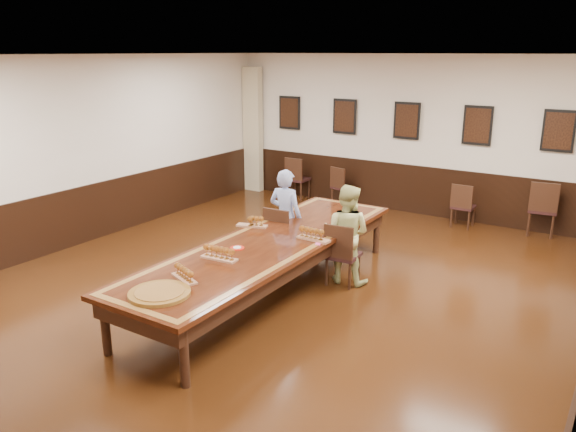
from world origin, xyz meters
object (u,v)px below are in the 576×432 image
Objects in this scene: spare_chair_d at (543,208)px; conference_table at (268,252)px; person_man at (286,217)px; chair_man at (282,235)px; person_woman at (346,234)px; spare_chair_b at (343,186)px; spare_chair_a at (298,178)px; chair_woman at (343,253)px; carved_platter at (160,293)px; spare_chair_c at (463,205)px.

conference_table is (-2.72, -4.83, 0.10)m from spare_chair_d.
conference_table is at bearing 108.55° from person_man.
chair_man is 0.93× the size of spare_chair_d.
chair_man is at bearing -8.76° from person_woman.
person_woman is (-2.03, -3.86, 0.21)m from spare_chair_d.
person_woman reaches higher than spare_chair_b.
chair_man is 0.99× the size of spare_chair_a.
person_man is (-3.19, -3.68, 0.24)m from spare_chair_d.
spare_chair_b is 0.17× the size of conference_table.
carved_platter is (-0.70, -2.92, 0.31)m from chair_woman.
chair_man reaches higher than carved_platter.
chair_woman is at bearing 51.23° from conference_table.
spare_chair_b is at bearing -80.30° from person_man.
spare_chair_a is 1.14m from spare_chair_b.
carved_platter is at bearing -89.91° from conference_table.
chair_woman is 3.01m from carved_platter.
conference_table is at bearing 52.53° from spare_chair_d.
spare_chair_d is at bearing -134.21° from person_man.
chair_man is 1.16m from conference_table.
chair_woman is 0.28m from person_woman.
chair_man is 3.78m from spare_chair_b.
person_man is (-1.84, -3.40, 0.33)m from spare_chair_c.
chair_man is 1.18m from person_woman.
person_woman is at bearing 172.62° from chair_man.
conference_table is (1.29, -4.74, 0.18)m from spare_chair_b.
chair_woman is 0.97× the size of spare_chair_a.
spare_chair_a is (-1.97, 3.66, 0.00)m from chair_man.
person_woman is at bearing 132.18° from spare_chair_b.
spare_chair_a is at bearing -64.44° from person_man.
person_man is (0.83, -3.58, 0.33)m from spare_chair_b.
spare_chair_d reaches higher than spare_chair_c.
spare_chair_a is 1.12× the size of spare_chair_b.
carved_platter is at bearing 115.18° from spare_chair_b.
spare_chair_a is 4.88m from person_woman.
person_man is (-0.01, 0.10, 0.28)m from chair_man.
spare_chair_c is 0.84× the size of spare_chair_d.
spare_chair_b is 1.04× the size of carved_platter.
spare_chair_c is at bearing -120.95° from chair_man.
chair_man is 1.02× the size of chair_woman.
spare_chair_a reaches higher than chair_man.
spare_chair_c is 3.88m from person_man.
spare_chair_c reaches higher than carved_platter.
chair_woman is at bearing 167.86° from chair_man.
chair_woman is 1.23m from person_man.
spare_chair_c is 0.57× the size of person_man.
chair_man is 0.19× the size of conference_table.
chair_man reaches higher than conference_table.
chair_man is 0.30m from person_man.
spare_chair_d reaches higher than carved_platter.
spare_chair_a is 0.63× the size of person_man.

